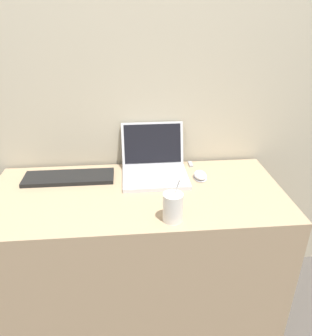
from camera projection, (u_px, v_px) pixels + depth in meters
wall_back at (131, 71)px, 1.60m from camera, size 7.00×0.04×2.50m
desk at (139, 257)px, 1.67m from camera, size 1.36×0.61×0.76m
laptop at (154, 165)px, 1.64m from camera, size 0.32×0.32×0.23m
drink_cup at (173, 207)px, 1.28m from camera, size 0.08×0.08×0.19m
computer_mouse at (200, 175)px, 1.62m from camera, size 0.07×0.10×0.03m
external_keyboard at (69, 178)px, 1.61m from camera, size 0.44×0.14×0.02m
usb_stick at (191, 164)px, 1.76m from camera, size 0.02×0.06×0.01m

